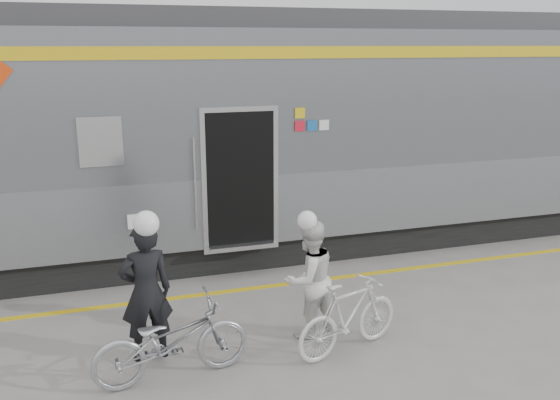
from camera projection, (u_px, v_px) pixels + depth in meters
name	position (u px, v px, depth m)	size (l,w,h in m)	color
ground	(258.00, 365.00, 6.80)	(90.00, 90.00, 0.00)	slate
train	(87.00, 140.00, 9.64)	(24.00, 3.17, 4.10)	black
safety_strip	(219.00, 292.00, 8.78)	(24.00, 0.12, 0.01)	gold
man	(146.00, 292.00, 6.77)	(0.60, 0.40, 1.65)	black
bicycle_left	(171.00, 341.00, 6.42)	(0.60, 1.73, 0.91)	#9A9CA1
woman	(309.00, 279.00, 7.34)	(0.73, 0.57, 1.49)	silver
bicycle_right	(349.00, 316.00, 7.00)	(0.43, 1.51, 0.91)	#BABBB6
helmet_man	(141.00, 210.00, 6.53)	(0.29, 0.29, 0.29)	white
helmet_woman	(310.00, 212.00, 7.12)	(0.24, 0.24, 0.24)	white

